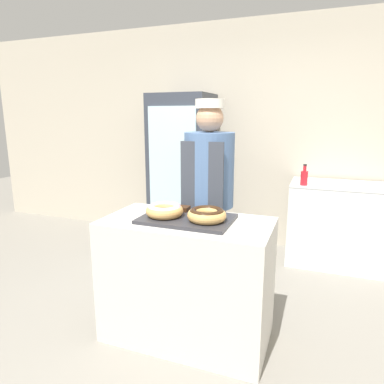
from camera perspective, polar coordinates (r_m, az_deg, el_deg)
name	(u,v)px	position (r m, az deg, el deg)	size (l,w,h in m)	color
ground_plane	(187,335)	(2.76, -0.80, -22.67)	(14.00, 14.00, 0.00)	gray
wall_back	(250,136)	(4.31, 9.71, 9.16)	(8.00, 0.06, 2.70)	#BCB29E
display_counter	(187,280)	(2.53, -0.83, -14.41)	(1.16, 0.61, 0.89)	beige
serving_tray	(187,219)	(2.36, -0.86, -4.49)	(0.62, 0.42, 0.02)	#2D2D33
donut_light_glaze	(165,210)	(2.37, -4.60, -2.97)	(0.26, 0.26, 0.08)	tan
donut_chocolate_glaze	(207,214)	(2.26, 2.47, -3.72)	(0.26, 0.26, 0.08)	tan
brownie_back_left	(183,209)	(2.51, -1.51, -2.78)	(0.09, 0.09, 0.03)	#382111
brownie_back_right	(205,211)	(2.45, 2.25, -3.15)	(0.09, 0.09, 0.03)	#382111
baker_person	(209,198)	(2.93, 2.79, -1.05)	(0.42, 0.42, 1.72)	#4C4C51
beverage_fridge	(182,171)	(4.22, -1.64, 3.46)	(0.71, 0.61, 1.85)	#333842
chest_freezer	(339,224)	(4.03, 23.31, -4.94)	(1.04, 0.60, 0.89)	silver
bottle_red	(304,177)	(3.71, 18.19, 2.37)	(0.07, 0.07, 0.22)	red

